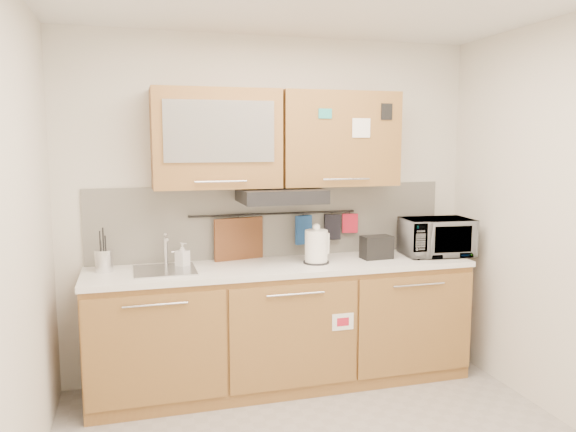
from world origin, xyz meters
TOP-DOWN VIEW (x-y plane):
  - wall_back at (0.00, 1.50)m, footprint 3.20×0.00m
  - wall_left at (-1.60, 0.00)m, footprint 0.00×3.00m
  - base_cabinet at (0.00, 1.19)m, footprint 2.80×0.64m
  - countertop at (0.00, 1.19)m, footprint 2.82×0.62m
  - backsplash at (0.00, 1.49)m, footprint 2.80×0.02m
  - upper_cabinets at (-0.00, 1.32)m, footprint 1.82×0.37m
  - range_hood at (0.00, 1.25)m, footprint 0.60×0.46m
  - sink at (-0.85, 1.21)m, footprint 0.42×0.40m
  - utensil_rail at (0.00, 1.45)m, footprint 1.30×0.02m
  - utensil_crock at (-1.25, 1.30)m, footprint 0.13×0.13m
  - kettle at (0.25, 1.16)m, footprint 0.22×0.22m
  - toaster at (0.74, 1.19)m, footprint 0.24×0.15m
  - microwave at (1.25, 1.18)m, footprint 0.55×0.40m
  - soap_bottle at (-0.72, 1.30)m, footprint 0.11×0.11m
  - cutting_board at (-0.28, 1.44)m, footprint 0.38×0.11m
  - oven_mitt at (0.23, 1.44)m, footprint 0.14×0.07m
  - dark_pouch at (0.47, 1.44)m, footprint 0.13×0.05m
  - pot_holder at (0.62, 1.44)m, footprint 0.12×0.04m

SIDE VIEW (x-z plane):
  - base_cabinet at x=0.00m, z-range -0.03..0.85m
  - countertop at x=0.00m, z-range 0.88..0.92m
  - sink at x=-0.85m, z-range 0.79..1.05m
  - utensil_crock at x=-1.25m, z-range 0.85..1.15m
  - cutting_board at x=-0.28m, z-range 0.76..1.24m
  - soap_bottle at x=-0.72m, z-range 0.92..1.10m
  - toaster at x=0.74m, z-range 0.92..1.10m
  - kettle at x=0.25m, z-range 0.89..1.19m
  - microwave at x=1.25m, z-range 0.92..1.21m
  - oven_mitt at x=0.23m, z-range 1.01..1.24m
  - dark_pouch at x=0.47m, z-range 1.04..1.24m
  - pot_holder at x=0.62m, z-range 1.09..1.24m
  - backsplash at x=0.00m, z-range 0.92..1.48m
  - utensil_rail at x=0.00m, z-range 1.25..1.27m
  - wall_left at x=-1.60m, z-range -0.20..2.80m
  - wall_back at x=0.00m, z-range -0.30..2.90m
  - range_hood at x=0.00m, z-range 1.37..1.47m
  - upper_cabinets at x=0.00m, z-range 1.48..2.18m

